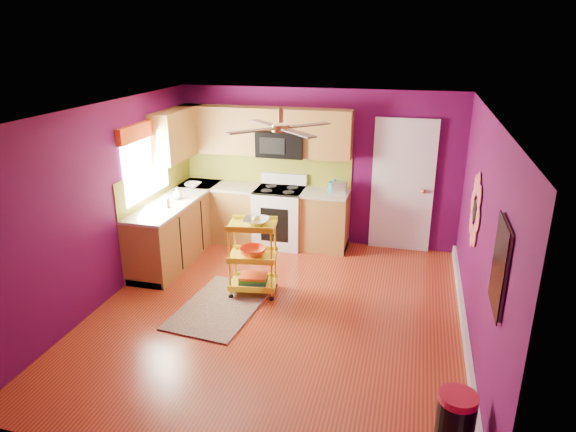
# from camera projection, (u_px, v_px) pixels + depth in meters

# --- Properties ---
(ground) EXTENTS (5.00, 5.00, 0.00)m
(ground) POSITION_uv_depth(u_px,v_px,m) (277.00, 314.00, 6.38)
(ground) COLOR maroon
(ground) RESTS_ON ground
(room_envelope) EXTENTS (4.54, 5.04, 2.52)m
(room_envelope) POSITION_uv_depth(u_px,v_px,m) (279.00, 188.00, 5.82)
(room_envelope) COLOR #500941
(room_envelope) RESTS_ON ground
(lower_cabinets) EXTENTS (2.81, 2.31, 0.94)m
(lower_cabinets) POSITION_uv_depth(u_px,v_px,m) (226.00, 222.00, 8.20)
(lower_cabinets) COLOR brown
(lower_cabinets) RESTS_ON ground
(electric_range) EXTENTS (0.76, 0.66, 1.13)m
(electric_range) POSITION_uv_depth(u_px,v_px,m) (280.00, 216.00, 8.33)
(electric_range) COLOR white
(electric_range) RESTS_ON ground
(upper_cabinetry) EXTENTS (2.80, 2.30, 1.26)m
(upper_cabinetry) POSITION_uv_depth(u_px,v_px,m) (237.00, 134.00, 8.04)
(upper_cabinetry) COLOR brown
(upper_cabinetry) RESTS_ON ground
(left_window) EXTENTS (0.08, 1.35, 1.08)m
(left_window) POSITION_uv_depth(u_px,v_px,m) (145.00, 149.00, 7.26)
(left_window) COLOR white
(left_window) RESTS_ON ground
(panel_door) EXTENTS (0.95, 0.11, 2.15)m
(panel_door) POSITION_uv_depth(u_px,v_px,m) (402.00, 187.00, 7.97)
(panel_door) COLOR white
(panel_door) RESTS_ON ground
(right_wall_art) EXTENTS (0.04, 2.74, 1.04)m
(right_wall_art) POSITION_uv_depth(u_px,v_px,m) (484.00, 231.00, 5.07)
(right_wall_art) COLOR black
(right_wall_art) RESTS_ON ground
(ceiling_fan) EXTENTS (1.01, 1.01, 0.26)m
(ceiling_fan) POSITION_uv_depth(u_px,v_px,m) (281.00, 127.00, 5.79)
(ceiling_fan) COLOR #BF8C3F
(ceiling_fan) RESTS_ON ground
(shag_rug) EXTENTS (1.06, 1.57, 0.02)m
(shag_rug) POSITION_uv_depth(u_px,v_px,m) (221.00, 306.00, 6.52)
(shag_rug) COLOR black
(shag_rug) RESTS_ON ground
(rolling_cart) EXTENTS (0.67, 0.53, 1.10)m
(rolling_cart) POSITION_uv_depth(u_px,v_px,m) (253.00, 254.00, 6.70)
(rolling_cart) COLOR yellow
(rolling_cart) RESTS_ON ground
(trash_can) EXTENTS (0.39, 0.39, 0.60)m
(trash_can) POSITION_uv_depth(u_px,v_px,m) (455.00, 425.00, 4.15)
(trash_can) COLOR black
(trash_can) RESTS_ON ground
(teal_kettle) EXTENTS (0.18, 0.18, 0.21)m
(teal_kettle) POSITION_uv_depth(u_px,v_px,m) (334.00, 187.00, 8.02)
(teal_kettle) COLOR #14769C
(teal_kettle) RESTS_ON lower_cabinets
(toaster) EXTENTS (0.22, 0.15, 0.18)m
(toaster) POSITION_uv_depth(u_px,v_px,m) (339.00, 187.00, 7.97)
(toaster) COLOR beige
(toaster) RESTS_ON lower_cabinets
(soap_bottle_a) EXTENTS (0.09, 0.09, 0.19)m
(soap_bottle_a) POSITION_uv_depth(u_px,v_px,m) (165.00, 201.00, 7.29)
(soap_bottle_a) COLOR #EA3F72
(soap_bottle_a) RESTS_ON lower_cabinets
(soap_bottle_b) EXTENTS (0.14, 0.14, 0.18)m
(soap_bottle_b) POSITION_uv_depth(u_px,v_px,m) (177.00, 193.00, 7.65)
(soap_bottle_b) COLOR white
(soap_bottle_b) RESTS_ON lower_cabinets
(counter_dish) EXTENTS (0.25, 0.25, 0.06)m
(counter_dish) POSITION_uv_depth(u_px,v_px,m) (193.00, 185.00, 8.30)
(counter_dish) COLOR white
(counter_dish) RESTS_ON lower_cabinets
(counter_cup) EXTENTS (0.12, 0.12, 0.09)m
(counter_cup) POSITION_uv_depth(u_px,v_px,m) (165.00, 200.00, 7.50)
(counter_cup) COLOR white
(counter_cup) RESTS_ON lower_cabinets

